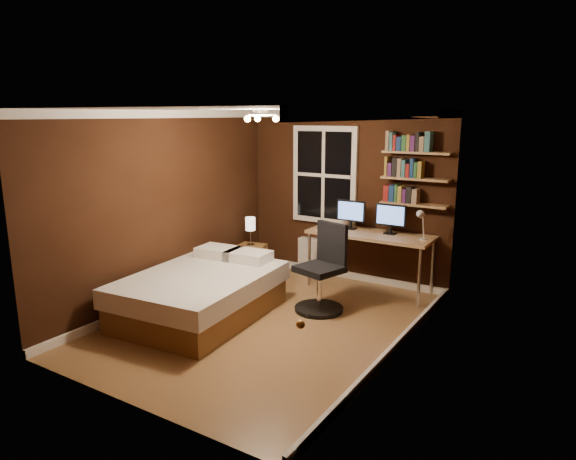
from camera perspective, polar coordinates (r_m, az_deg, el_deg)
The scene contains 24 objects.
floor at distance 6.27m, azimuth -2.30°, elevation -10.23°, with size 4.20×4.20×0.00m, color brown.
wall_back at distance 7.69m, azimuth 6.46°, elevation 3.72°, with size 3.20×0.04×2.50m, color black.
wall_left at distance 6.91m, azimuth -13.44°, elevation 2.42°, with size 0.04×4.20×2.50m, color black.
wall_right at distance 5.19m, azimuth 12.36°, elevation -0.91°, with size 0.04×4.20×2.50m, color black.
ceiling at distance 5.77m, azimuth -2.52°, elevation 13.25°, with size 3.20×4.20×0.02m, color white.
window at distance 7.78m, azimuth 4.06°, elevation 6.09°, with size 1.06×0.06×1.46m, color white.
door at distance 3.89m, azimuth 4.20°, elevation -8.74°, with size 0.03×0.82×2.05m, color black, non-canonical shape.
door_knob at distance 3.68m, azimuth 1.42°, elevation -10.45°, with size 0.06×0.06×0.06m, color gold.
ceiling_fixture at distance 5.69m, azimuth -3.09°, elevation 12.25°, with size 0.44×0.44×0.18m, color beige, non-canonical shape.
bookshelf_lower at distance 7.19m, azimuth 13.83°, elevation 2.79°, with size 0.92×0.22×0.03m, color tan.
books_row_lower at distance 7.17m, azimuth 13.88°, elevation 3.81°, with size 0.42×0.16×0.23m, color maroon, non-canonical shape.
bookshelf_middle at distance 7.14m, azimuth 13.98°, elevation 5.56°, with size 0.92×0.22×0.03m, color tan.
books_row_middle at distance 7.13m, azimuth 14.04°, elevation 6.59°, with size 0.54×0.16×0.23m, color navy, non-canonical shape.
bookshelf_upper at distance 7.11m, azimuth 14.13°, elevation 8.35°, with size 0.92×0.22×0.03m, color tan.
books_row_upper at distance 7.10m, azimuth 14.19°, elevation 9.40°, with size 0.60×0.16×0.23m, color #285F32, non-canonical shape.
bed at distance 6.46m, azimuth -9.55°, elevation -6.94°, with size 1.61×2.12×0.68m.
nightstand at distance 7.92m, azimuth -4.14°, elevation -3.43°, with size 0.39×0.39×0.49m, color brown.
bedside_lamp at distance 7.80m, azimuth -4.20°, elevation -0.15°, with size 0.15×0.15×0.43m, color beige, non-canonical shape.
radiator at distance 8.05m, azimuth 2.49°, elevation -2.88°, with size 0.37×0.13×0.56m, color silver.
desk at distance 7.25m, azimuth 9.13°, elevation -0.79°, with size 1.75×0.65×0.83m.
monitor_left at distance 7.41m, azimuth 7.00°, elevation 1.69°, with size 0.43×0.12×0.42m, color black, non-canonical shape.
monitor_right at distance 7.19m, azimuth 11.33°, elevation 1.19°, with size 0.43×0.12×0.42m, color black, non-canonical shape.
desk_lamp at distance 6.87m, azimuth 14.62°, elevation 0.59°, with size 0.14×0.32×0.44m, color silver, non-canonical shape.
office_chair at distance 6.52m, azimuth 3.86°, elevation -5.20°, with size 0.62×0.62×1.12m.
Camera 1 is at (3.26, -4.76, 2.45)m, focal length 32.00 mm.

